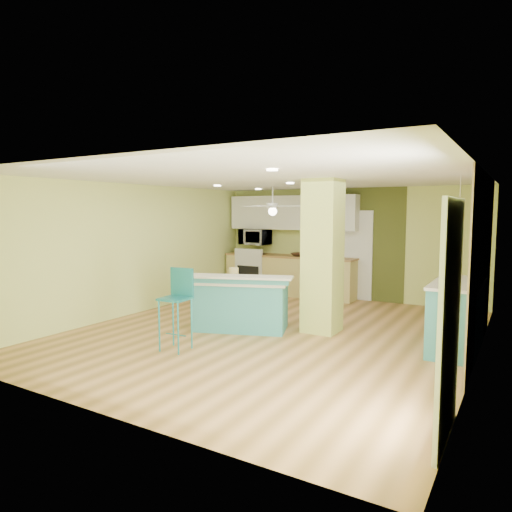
% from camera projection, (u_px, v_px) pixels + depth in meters
% --- Properties ---
extents(floor, '(6.00, 7.00, 0.01)m').
position_uv_depth(floor, '(273.00, 333.00, 7.47)').
color(floor, olive).
rests_on(floor, ground).
extents(ceiling, '(6.00, 7.00, 0.01)m').
position_uv_depth(ceiling, '(273.00, 178.00, 7.22)').
color(ceiling, white).
rests_on(ceiling, wall_back).
extents(wall_back, '(6.00, 0.01, 2.50)m').
position_uv_depth(wall_back, '(347.00, 244.00, 10.35)').
color(wall_back, '#D6E47A').
rests_on(wall_back, floor).
extents(wall_front, '(6.00, 0.01, 2.50)m').
position_uv_depth(wall_front, '(98.00, 289.00, 4.35)').
color(wall_front, '#D6E47A').
rests_on(wall_front, floor).
extents(wall_left, '(0.01, 7.00, 2.50)m').
position_uv_depth(wall_left, '(138.00, 249.00, 8.87)').
color(wall_left, '#D6E47A').
rests_on(wall_left, floor).
extents(wall_right, '(0.01, 7.00, 2.50)m').
position_uv_depth(wall_right, '(479.00, 269.00, 5.82)').
color(wall_right, '#D6E47A').
rests_on(wall_right, floor).
extents(wood_panel, '(0.02, 3.40, 2.50)m').
position_uv_depth(wood_panel, '(482.00, 264.00, 6.34)').
color(wood_panel, '#947854').
rests_on(wood_panel, floor).
extents(olive_accent, '(2.20, 0.02, 2.50)m').
position_uv_depth(olive_accent, '(355.00, 244.00, 10.23)').
color(olive_accent, '#4B5321').
rests_on(olive_accent, floor).
extents(interior_door, '(0.82, 0.05, 2.00)m').
position_uv_depth(interior_door, '(354.00, 255.00, 10.23)').
color(interior_door, white).
rests_on(interior_door, floor).
extents(french_door, '(0.04, 1.08, 2.10)m').
position_uv_depth(french_door, '(450.00, 321.00, 3.89)').
color(french_door, white).
rests_on(french_door, floor).
extents(column, '(0.55, 0.55, 2.50)m').
position_uv_depth(column, '(323.00, 256.00, 7.45)').
color(column, '#BACA5D').
rests_on(column, floor).
extents(kitchen_run, '(3.25, 0.63, 0.94)m').
position_uv_depth(kitchen_run, '(289.00, 275.00, 10.82)').
color(kitchen_run, '#CFBC6C').
rests_on(kitchen_run, floor).
extents(stove, '(0.76, 0.66, 1.08)m').
position_uv_depth(stove, '(255.00, 273.00, 11.30)').
color(stove, silver).
rests_on(stove, floor).
extents(upper_cabinets, '(3.20, 0.34, 0.80)m').
position_uv_depth(upper_cabinets, '(292.00, 213.00, 10.78)').
color(upper_cabinets, white).
rests_on(upper_cabinets, wall_back).
extents(microwave, '(0.70, 0.48, 0.39)m').
position_uv_depth(microwave, '(255.00, 237.00, 11.22)').
color(microwave, white).
rests_on(microwave, wall_back).
extents(ceiling_fan, '(1.41, 1.41, 0.61)m').
position_uv_depth(ceiling_fan, '(273.00, 207.00, 9.54)').
color(ceiling_fan, white).
rests_on(ceiling_fan, ceiling).
extents(pendant_lamp, '(0.14, 0.14, 0.69)m').
position_uv_depth(pendant_lamp, '(459.00, 218.00, 6.58)').
color(pendant_lamp, white).
rests_on(pendant_lamp, ceiling).
extents(wall_decor, '(0.03, 0.90, 0.70)m').
position_uv_depth(wall_decor, '(482.00, 242.00, 6.50)').
color(wall_decor, brown).
rests_on(wall_decor, wood_panel).
extents(peninsula, '(1.91, 1.47, 0.96)m').
position_uv_depth(peninsula, '(241.00, 303.00, 7.65)').
color(peninsula, teal).
rests_on(peninsula, floor).
extents(bar_stool, '(0.41, 0.41, 1.17)m').
position_uv_depth(bar_stool, '(178.00, 295.00, 6.54)').
color(bar_stool, teal).
rests_on(bar_stool, floor).
extents(side_counter, '(0.65, 1.53, 0.99)m').
position_uv_depth(side_counter, '(457.00, 316.00, 6.51)').
color(side_counter, teal).
rests_on(side_counter, floor).
extents(fruit_bowl, '(0.37, 0.37, 0.08)m').
position_uv_depth(fruit_bowl, '(298.00, 255.00, 10.56)').
color(fruit_bowl, '#362116').
rests_on(fruit_bowl, kitchen_run).
extents(canister, '(0.16, 0.16, 0.18)m').
position_uv_depth(canister, '(234.00, 273.00, 7.83)').
color(canister, gold).
rests_on(canister, peninsula).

